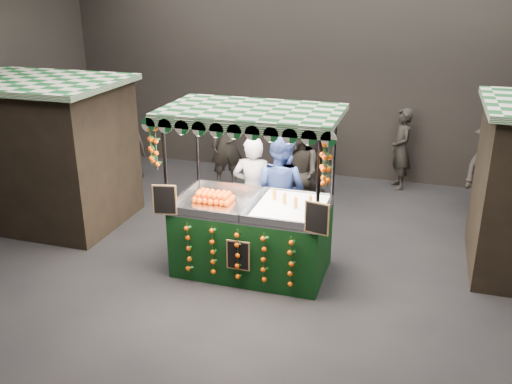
% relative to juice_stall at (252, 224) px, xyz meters
% --- Properties ---
extents(ground, '(12.00, 12.00, 0.00)m').
position_rel_juice_stall_xyz_m(ground, '(0.19, -0.18, -0.78)').
color(ground, black).
rests_on(ground, ground).
extents(market_hall, '(12.10, 10.10, 5.05)m').
position_rel_juice_stall_xyz_m(market_hall, '(0.19, -0.18, 2.60)').
color(market_hall, black).
rests_on(market_hall, ground).
extents(neighbour_stall_left, '(3.00, 2.20, 2.60)m').
position_rel_juice_stall_xyz_m(neighbour_stall_left, '(-4.21, 0.82, 0.53)').
color(neighbour_stall_left, black).
rests_on(neighbour_stall_left, ground).
extents(juice_stall, '(2.61, 1.53, 2.53)m').
position_rel_juice_stall_xyz_m(juice_stall, '(0.00, 0.00, 0.00)').
color(juice_stall, black).
rests_on(juice_stall, ground).
extents(vendor_grey, '(0.73, 0.53, 1.86)m').
position_rel_juice_stall_xyz_m(vendor_grey, '(-0.28, 0.95, 0.15)').
color(vendor_grey, gray).
rests_on(vendor_grey, ground).
extents(vendor_blue, '(1.12, 0.98, 1.97)m').
position_rel_juice_stall_xyz_m(vendor_blue, '(0.18, 0.94, 0.20)').
color(vendor_blue, navy).
rests_on(vendor_blue, ground).
extents(shopper_0, '(0.82, 0.75, 1.88)m').
position_rel_juice_stall_xyz_m(shopper_0, '(-1.64, 3.41, 0.16)').
color(shopper_0, black).
rests_on(shopper_0, ground).
extents(shopper_1, '(1.14, 1.15, 1.87)m').
position_rel_juice_stall_xyz_m(shopper_1, '(0.22, 1.98, 0.15)').
color(shopper_1, black).
rests_on(shopper_1, ground).
extents(shopper_2, '(0.98, 0.91, 1.62)m').
position_rel_juice_stall_xyz_m(shopper_2, '(0.23, 3.55, 0.03)').
color(shopper_2, black).
rests_on(shopper_2, ground).
extents(shopper_3, '(1.28, 1.27, 1.77)m').
position_rel_juice_stall_xyz_m(shopper_3, '(3.56, 3.61, 0.10)').
color(shopper_3, '#2A2522').
rests_on(shopper_3, ground).
extents(shopper_4, '(0.88, 0.84, 1.53)m').
position_rel_juice_stall_xyz_m(shopper_4, '(-3.82, 3.10, -0.02)').
color(shopper_4, '#2E2825').
rests_on(shopper_4, ground).
extents(shopper_6, '(0.60, 0.73, 1.73)m').
position_rel_juice_stall_xyz_m(shopper_6, '(1.89, 4.42, 0.08)').
color(shopper_6, black).
rests_on(shopper_6, ground).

